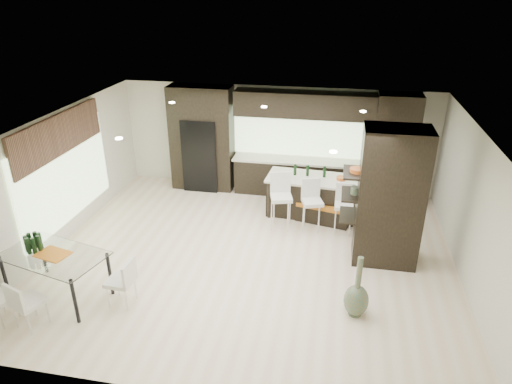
% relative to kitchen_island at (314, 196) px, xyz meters
% --- Properties ---
extents(ground, '(8.00, 8.00, 0.00)m').
position_rel_kitchen_island_xyz_m(ground, '(-1.11, -2.09, -0.46)').
color(ground, beige).
rests_on(ground, ground).
extents(back_wall, '(8.00, 0.02, 2.70)m').
position_rel_kitchen_island_xyz_m(back_wall, '(-1.11, 1.41, 0.89)').
color(back_wall, beige).
rests_on(back_wall, ground).
extents(left_wall, '(0.02, 7.00, 2.70)m').
position_rel_kitchen_island_xyz_m(left_wall, '(-5.11, -2.09, 0.89)').
color(left_wall, beige).
rests_on(left_wall, ground).
extents(right_wall, '(0.02, 7.00, 2.70)m').
position_rel_kitchen_island_xyz_m(right_wall, '(2.89, -2.09, 0.89)').
color(right_wall, beige).
rests_on(right_wall, ground).
extents(ceiling, '(8.00, 7.00, 0.02)m').
position_rel_kitchen_island_xyz_m(ceiling, '(-1.11, -2.09, 2.24)').
color(ceiling, white).
rests_on(ceiling, ground).
extents(window_left, '(0.04, 3.20, 1.90)m').
position_rel_kitchen_island_xyz_m(window_left, '(-5.07, -1.89, 0.89)').
color(window_left, '#B2D199').
rests_on(window_left, left_wall).
extents(window_back, '(3.40, 0.04, 1.20)m').
position_rel_kitchen_island_xyz_m(window_back, '(-0.51, 1.37, 1.09)').
color(window_back, '#B2D199').
rests_on(window_back, back_wall).
extents(stone_accent, '(0.08, 3.00, 0.80)m').
position_rel_kitchen_island_xyz_m(stone_accent, '(-5.04, -1.89, 1.79)').
color(stone_accent, brown).
rests_on(stone_accent, left_wall).
extents(ceiling_spots, '(4.00, 3.00, 0.02)m').
position_rel_kitchen_island_xyz_m(ceiling_spots, '(-1.11, -1.84, 2.22)').
color(ceiling_spots, white).
rests_on(ceiling_spots, ceiling).
extents(back_cabinetry, '(6.80, 0.68, 2.70)m').
position_rel_kitchen_island_xyz_m(back_cabinetry, '(-0.61, 1.08, 0.89)').
color(back_cabinetry, black).
rests_on(back_cabinetry, ground).
extents(refrigerator, '(0.90, 0.68, 1.90)m').
position_rel_kitchen_island_xyz_m(refrigerator, '(-3.01, 1.03, 0.49)').
color(refrigerator, black).
rests_on(refrigerator, ground).
extents(partition_column, '(1.20, 0.80, 2.70)m').
position_rel_kitchen_island_xyz_m(partition_column, '(1.49, -1.69, 0.89)').
color(partition_column, black).
rests_on(partition_column, ground).
extents(kitchen_island, '(2.27, 1.09, 0.92)m').
position_rel_kitchen_island_xyz_m(kitchen_island, '(0.00, 0.00, 0.00)').
color(kitchen_island, black).
rests_on(kitchen_island, ground).
extents(stool_left, '(0.55, 0.55, 1.02)m').
position_rel_kitchen_island_xyz_m(stool_left, '(-0.68, -0.80, 0.05)').
color(stool_left, silver).
rests_on(stool_left, ground).
extents(stool_mid, '(0.53, 0.53, 0.94)m').
position_rel_kitchen_island_xyz_m(stool_mid, '(-0.00, -0.78, 0.01)').
color(stool_mid, silver).
rests_on(stool_mid, ground).
extents(stool_right, '(0.40, 0.40, 0.89)m').
position_rel_kitchen_island_xyz_m(stool_right, '(0.68, -0.77, -0.01)').
color(stool_right, silver).
rests_on(stool_right, ground).
extents(bench, '(1.27, 0.71, 0.46)m').
position_rel_kitchen_island_xyz_m(bench, '(0.24, -0.35, -0.23)').
color(bench, black).
rests_on(bench, ground).
extents(floor_vase, '(0.41, 0.41, 1.11)m').
position_rel_kitchen_island_xyz_m(floor_vase, '(0.94, -3.50, 0.09)').
color(floor_vase, '#49573E').
rests_on(floor_vase, ground).
extents(dining_table, '(1.93, 1.37, 0.84)m').
position_rel_kitchen_island_xyz_m(dining_table, '(-4.14, -3.95, -0.04)').
color(dining_table, white).
rests_on(dining_table, ground).
extents(chair_near, '(0.55, 0.55, 0.80)m').
position_rel_kitchen_island_xyz_m(chair_near, '(-4.14, -4.74, -0.06)').
color(chair_near, silver).
rests_on(chair_near, ground).
extents(chair_end, '(0.45, 0.45, 0.79)m').
position_rel_kitchen_island_xyz_m(chair_end, '(-2.97, -3.95, -0.07)').
color(chair_end, silver).
rests_on(chair_end, ground).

